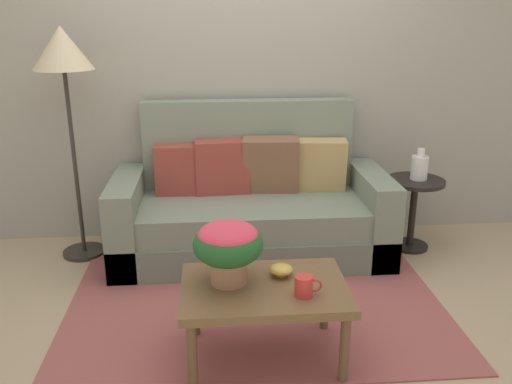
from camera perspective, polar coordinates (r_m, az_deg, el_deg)
ground_plane at (r=3.42m, az=-0.03°, el=-11.97°), size 14.00×14.00×0.00m
wall_back at (r=4.22m, az=-1.50°, el=12.63°), size 6.40×0.12×2.60m
area_rug at (r=3.49m, az=-0.15°, el=-11.17°), size 2.32×1.77×0.01m
couch at (r=4.00m, az=-0.56°, el=-1.79°), size 2.00×0.85×1.11m
coffee_table at (r=2.78m, az=0.94°, el=-10.89°), size 0.85×0.58×0.43m
side_table at (r=4.23m, az=16.48°, el=-0.92°), size 0.43×0.43×0.55m
floor_lamp at (r=3.94m, az=-19.85°, el=12.79°), size 0.41×0.41×1.66m
potted_plant at (r=2.69m, az=-3.00°, el=-5.65°), size 0.36×0.36×0.32m
coffee_mug at (r=2.65m, az=5.19°, el=-9.94°), size 0.14×0.09×0.10m
snack_bowl at (r=2.83m, az=2.70°, el=-8.28°), size 0.12×0.12×0.06m
table_vase at (r=4.16m, az=17.04°, el=2.58°), size 0.12×0.12×0.24m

